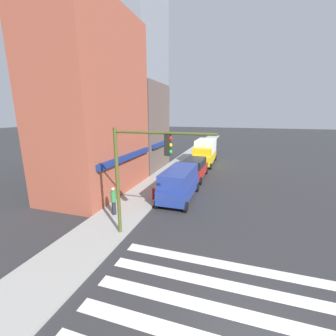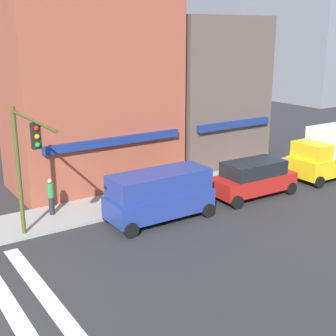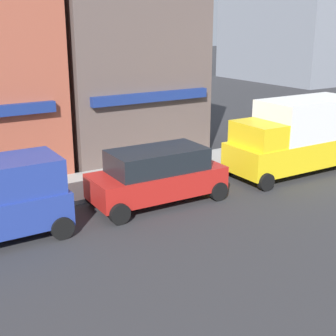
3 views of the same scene
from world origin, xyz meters
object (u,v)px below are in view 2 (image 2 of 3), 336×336
(traffic_signal, at_px, (26,155))
(pedestrian_green_top, at_px, (51,196))
(suv_red, at_px, (253,178))
(van_blue, at_px, (160,194))
(fire_hydrant, at_px, (124,201))

(traffic_signal, distance_m, pedestrian_green_top, 4.24)
(suv_red, bearing_deg, traffic_signal, 178.80)
(van_blue, relative_size, suv_red, 1.06)
(pedestrian_green_top, bearing_deg, fire_hydrant, -172.52)
(van_blue, xyz_separation_m, suv_red, (5.91, 0.00, -0.25))
(van_blue, height_order, suv_red, van_blue)
(van_blue, bearing_deg, suv_red, 0.33)
(suv_red, distance_m, fire_hydrant, 7.09)
(van_blue, xyz_separation_m, pedestrian_green_top, (-4.08, 3.11, -0.21))
(pedestrian_green_top, height_order, fire_hydrant, pedestrian_green_top)
(suv_red, bearing_deg, pedestrian_green_top, 163.96)
(suv_red, relative_size, pedestrian_green_top, 2.68)
(traffic_signal, height_order, suv_red, traffic_signal)
(van_blue, relative_size, pedestrian_green_top, 2.83)
(traffic_signal, bearing_deg, fire_hydrant, 13.73)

